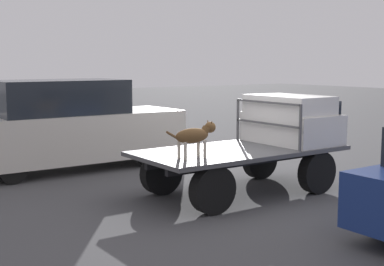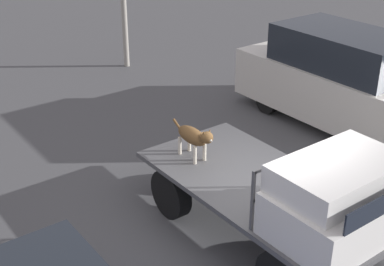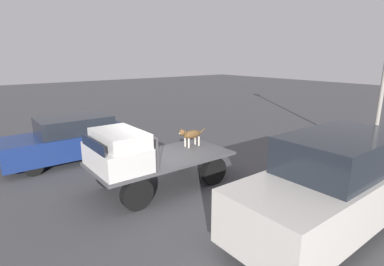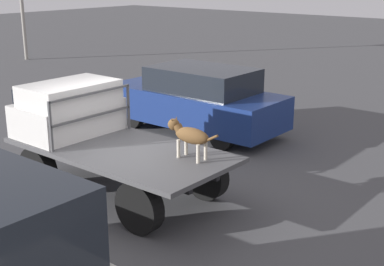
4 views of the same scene
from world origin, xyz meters
name	(u,v)px [view 2 (image 2 of 4)]	position (x,y,z in m)	size (l,w,h in m)	color
ground_plane	(261,234)	(0.00, 0.00, 0.00)	(80.00, 80.00, 0.00)	#474749
flatbed_truck	(263,199)	(0.00, 0.00, 0.64)	(4.14, 1.98, 0.90)	black
truck_cab	(340,199)	(1.37, 0.00, 1.37)	(1.25, 1.86, 0.99)	silver
truck_headboard	(302,170)	(0.70, 0.00, 1.49)	(0.04, 1.86, 0.89)	#4C4C4F
dog	(195,137)	(-1.29, -0.34, 1.30)	(1.06, 0.26, 0.65)	beige
parked_pickup_far	(348,83)	(-1.80, 4.21, 1.04)	(5.35, 1.89, 2.15)	black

